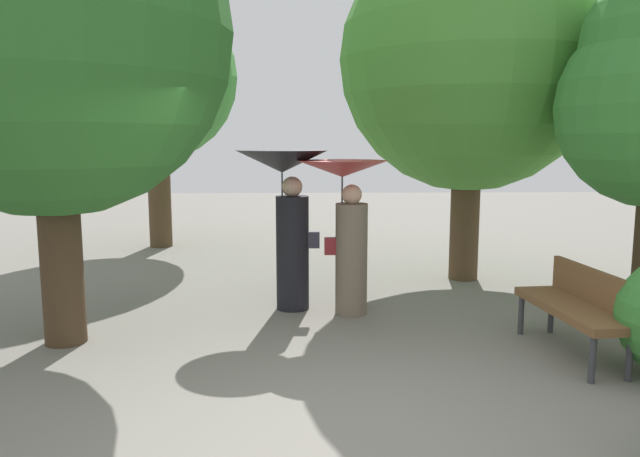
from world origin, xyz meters
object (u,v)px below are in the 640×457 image
at_px(tree_mid_right, 471,40).
at_px(person_left, 287,199).
at_px(person_right, 347,211).
at_px(park_bench, 579,303).
at_px(tree_mid_left, 154,63).
at_px(tree_near_left, 45,3).

bearing_deg(tree_mid_right, person_left, -148.99).
bearing_deg(person_left, person_right, -106.61).
xyz_separation_m(person_left, park_bench, (2.84, -1.71, -0.85)).
bearing_deg(park_bench, tree_mid_right, 178.70).
height_order(person_left, tree_mid_left, tree_mid_left).
bearing_deg(tree_mid_right, tree_near_left, -150.27).
height_order(person_left, tree_mid_right, tree_mid_right).
distance_m(park_bench, tree_near_left, 5.84).
height_order(person_left, tree_near_left, tree_near_left).
xyz_separation_m(person_left, tree_mid_left, (-2.58, 4.52, 2.15)).
bearing_deg(tree_mid_left, tree_near_left, -86.59).
bearing_deg(person_right, tree_near_left, 110.32).
bearing_deg(tree_mid_left, tree_mid_right, -29.68).
xyz_separation_m(park_bench, tree_mid_right, (-0.24, 3.28, 2.96)).
distance_m(tree_near_left, tree_mid_right, 5.58).
height_order(person_right, tree_mid_right, tree_mid_right).
bearing_deg(person_left, tree_mid_left, 32.07).
bearing_deg(tree_near_left, tree_mid_right, 29.73).
height_order(park_bench, tree_mid_right, tree_mid_right).
relative_size(park_bench, tree_mid_left, 0.29).
distance_m(park_bench, tree_mid_left, 8.79).
bearing_deg(person_right, tree_mid_left, 36.97).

